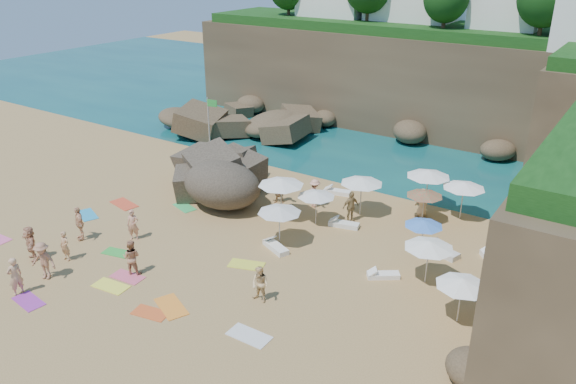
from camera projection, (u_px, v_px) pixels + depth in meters
The scene contains 46 objects.
ground at pixel (227, 235), 30.73m from camera, with size 120.00×120.00×0.00m, color tan.
seawater at pixel (428, 113), 53.58m from camera, with size 120.00×120.00×0.00m, color #0C4751.
cliff_back at pixel (433, 83), 47.16m from camera, with size 44.00×8.00×8.00m, color brown.
rock_promontory at pixel (247, 130), 48.53m from camera, with size 12.00×7.00×2.00m, color brown, non-canonical shape.
marina_masts at pixel (285, 63), 60.80m from camera, with size 3.10×0.10×6.00m.
rock_outcrop at pixel (201, 192), 36.20m from camera, with size 7.81×5.86×3.13m, color brown, non-canonical shape.
flag_pole at pixel (210, 119), 41.33m from camera, with size 0.87×0.21×4.48m.
parasol_0 at pixel (281, 182), 31.79m from camera, with size 2.64×2.64×2.50m.
parasol_1 at pixel (316, 194), 31.31m from camera, with size 2.14×2.14×2.03m.
parasol_2 at pixel (428, 173), 33.07m from camera, with size 2.60×2.60×2.46m.
parasol_3 at pixel (464, 185), 31.86m from camera, with size 2.42×2.42×2.29m.
parasol_5 at pixel (362, 180), 32.33m from camera, with size 2.49×2.49×2.36m.
parasol_6 at pixel (425, 193), 31.53m from camera, with size 2.08×2.08×1.96m.
parasol_7 at pixel (429, 245), 25.65m from camera, with size 2.32×2.32×2.19m.
parasol_9 at pixel (279, 210), 29.09m from camera, with size 2.31×2.31×2.19m.
parasol_10 at pixel (424, 223), 28.31m from camera, with size 1.97×1.97×1.87m.
parasol_11 at pixel (462, 282), 22.91m from camera, with size 2.21×2.21×2.09m.
lounger_0 at pixel (337, 192), 35.88m from camera, with size 1.70×0.57×0.27m, color white.
lounger_1 at pixel (344, 224), 31.67m from camera, with size 1.71×0.57×0.27m, color white.
lounger_2 at pixel (499, 254), 28.63m from camera, with size 1.79×0.60×0.28m, color white.
lounger_3 at pixel (276, 247), 29.25m from camera, with size 1.74×0.58×0.27m, color white.
lounger_4 at pixel (440, 251), 28.86m from camera, with size 2.00×0.67×0.31m, color silver.
lounger_5 at pixel (383, 275), 26.77m from camera, with size 1.53×0.51×0.24m, color white.
towel_0 at pixel (87, 215), 33.09m from camera, with size 1.70×0.85×0.03m, color #2597C8.
towel_2 at pixel (151, 313), 24.19m from camera, with size 1.60×0.80×0.03m, color #E25823.
towel_3 at pixel (117, 253), 28.98m from camera, with size 1.51×0.75×0.03m, color green.
towel_4 at pixel (111, 286), 26.10m from camera, with size 1.71×0.86×0.03m, color #FFF943.
towel_6 at pixel (29, 301), 24.99m from camera, with size 1.65×0.82×0.03m, color purple.
towel_7 at pixel (124, 204), 34.47m from camera, with size 1.91×0.96×0.03m, color #E04727.
towel_9 at pixel (128, 277), 26.84m from camera, with size 1.63×0.82×0.03m, color #E35874.
towel_10 at pixel (171, 307), 24.61m from camera, with size 1.89×0.94×0.03m, color orange.
towel_11 at pixel (185, 207), 34.07m from camera, with size 1.61×0.80×0.03m, color #35BA5F.
towel_12 at pixel (246, 265), 27.87m from camera, with size 1.76×0.88×0.03m, color yellow.
towel_13 at pixel (249, 336), 22.76m from camera, with size 1.81×0.90×0.03m, color silver.
person_stand_0 at pixel (133, 225), 30.00m from camera, with size 0.63×0.41×1.73m, color tan.
person_stand_1 at pixel (131, 257), 26.81m from camera, with size 0.87×0.68×1.78m, color #B27959.
person_stand_2 at pixel (315, 193), 33.81m from camera, with size 1.14×0.47×1.77m, color #E7A183.
person_stand_3 at pixel (351, 207), 31.98m from camera, with size 1.08×0.45×1.84m, color #9C7F4E.
person_stand_4 at pixel (422, 202), 32.67m from camera, with size 0.84×0.46×1.71m, color #E0B375.
person_stand_5 at pixel (279, 190), 34.45m from camera, with size 1.49×0.43×1.61m, color tan.
person_stand_6 at pixel (15, 276), 25.18m from camera, with size 0.68×0.45×1.86m, color tan.
person_lie_0 at pixel (46, 274), 26.63m from camera, with size 1.22×1.88×0.50m, color #AB7455.
person_lie_1 at pixel (81, 235), 30.25m from camera, with size 1.10×1.88×0.46m, color #EEB387.
person_lie_3 at pixel (33, 255), 28.29m from camera, with size 1.67×1.80×0.48m, color tan.
person_lie_4 at pixel (67, 257), 28.24m from camera, with size 0.57×1.55×0.37m, color tan.
person_lie_5 at pixel (260, 295), 24.88m from camera, with size 0.83×1.70×0.64m, color #E6BE82.
Camera 1 is at (17.91, -20.76, 14.47)m, focal length 35.00 mm.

